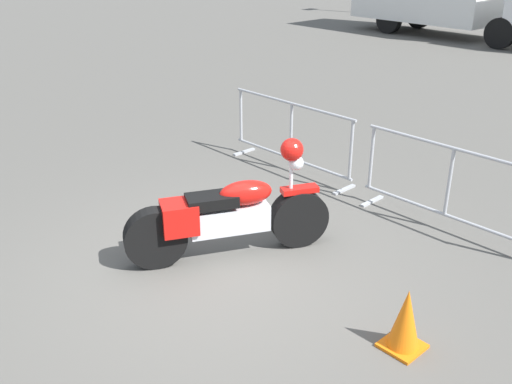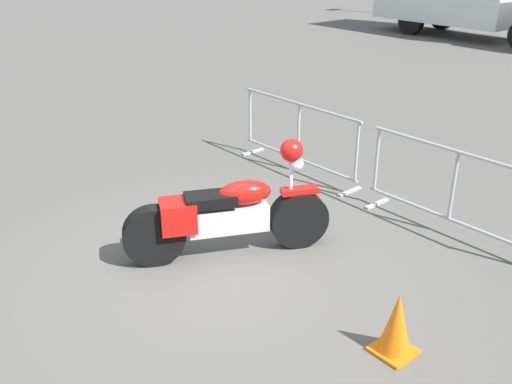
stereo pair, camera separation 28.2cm
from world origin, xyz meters
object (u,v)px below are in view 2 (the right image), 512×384
(crowd_barrier_near, at_px, (298,136))
(motorcycle, at_px, (228,214))
(crowd_barrier_far, at_px, (452,191))
(traffic_cone, at_px, (396,324))

(crowd_barrier_near, bearing_deg, motorcycle, -60.59)
(crowd_barrier_far, height_order, traffic_cone, crowd_barrier_far)
(crowd_barrier_near, bearing_deg, crowd_barrier_far, 0.00)
(crowd_barrier_far, relative_size, traffic_cone, 3.98)
(crowd_barrier_near, relative_size, crowd_barrier_far, 1.00)
(motorcycle, xyz_separation_m, crowd_barrier_near, (-1.30, 2.31, 0.06))
(crowd_barrier_near, bearing_deg, traffic_cone, -32.20)
(crowd_barrier_near, distance_m, crowd_barrier_far, 2.61)
(motorcycle, xyz_separation_m, crowd_barrier_far, (1.30, 2.31, 0.06))
(crowd_barrier_near, height_order, traffic_cone, crowd_barrier_near)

